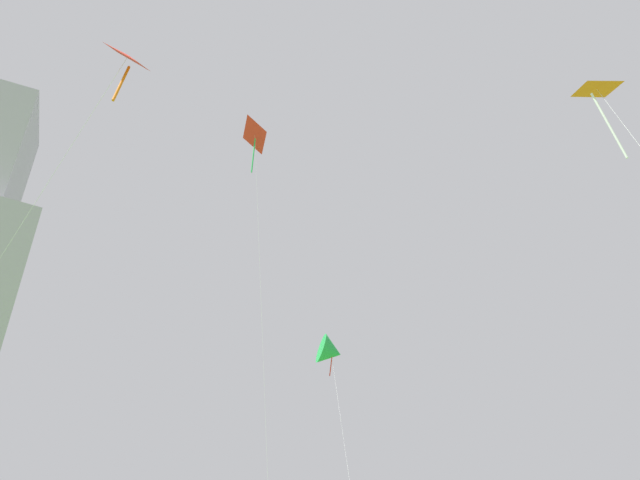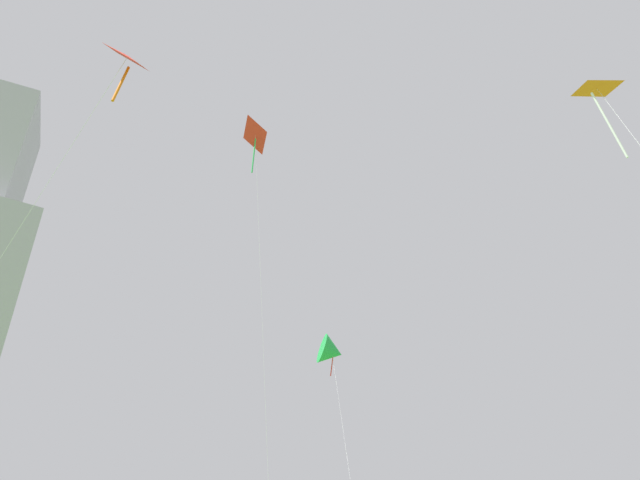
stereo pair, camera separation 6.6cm
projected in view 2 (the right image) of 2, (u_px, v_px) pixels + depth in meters
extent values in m
cylinder|color=silver|center=(343.00, 427.00, 42.94)|extent=(3.91, 11.21, 16.18)
cone|color=green|center=(332.00, 351.00, 51.90)|extent=(3.50, 3.63, 3.53)
cylinder|color=red|center=(332.00, 365.00, 51.26)|extent=(0.22, 0.48, 2.15)
pyramid|color=orange|center=(597.00, 88.00, 23.89)|extent=(1.57, 1.92, 0.64)
cylinder|color=white|center=(609.00, 124.00, 22.89)|extent=(0.79, 0.32, 3.63)
pyramid|color=red|center=(128.00, 56.00, 19.31)|extent=(1.93, 2.10, 1.65)
cylinder|color=orange|center=(121.00, 84.00, 18.70)|extent=(0.35, 0.40, 2.06)
cylinder|color=silver|center=(262.00, 305.00, 31.83)|extent=(2.25, 0.78, 26.63)
pyramid|color=red|center=(255.00, 135.00, 37.91)|extent=(2.34, 2.33, 1.31)
cylinder|color=green|center=(254.00, 155.00, 37.02)|extent=(0.20, 0.15, 3.08)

